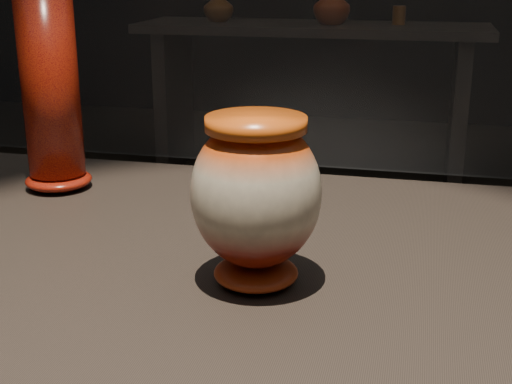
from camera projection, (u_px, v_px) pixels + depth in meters
The scene contains 6 objects.
main_vase at pixel (256, 195), 0.79m from camera, with size 0.18×0.18×0.20m.
tall_vase at pixel (50, 89), 1.11m from camera, with size 0.11×0.11×0.34m.
back_shelf at pixel (311, 70), 4.15m from camera, with size 2.00×0.60×0.90m.
back_vase_left at pixel (218, 6), 4.16m from camera, with size 0.17×0.17×0.18m, color #934615.
back_vase_mid at pixel (332, 5), 3.98m from camera, with size 0.21×0.21×0.22m, color #6A1409.
back_vase_right at pixel (399, 15), 3.99m from camera, with size 0.07×0.07×0.10m, color #934615.
Camera 1 is at (0.00, -0.78, 1.26)m, focal length 50.00 mm.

